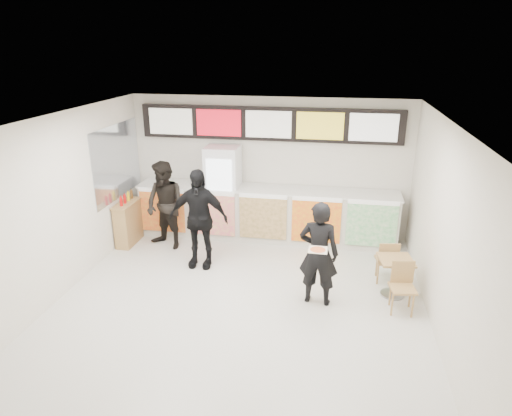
% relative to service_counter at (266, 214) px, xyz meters
% --- Properties ---
extents(floor, '(7.00, 7.00, 0.00)m').
position_rel_service_counter_xyz_m(floor, '(-0.00, -3.09, -0.57)').
color(floor, beige).
rests_on(floor, ground).
extents(ceiling, '(7.00, 7.00, 0.00)m').
position_rel_service_counter_xyz_m(ceiling, '(-0.00, -3.09, 2.43)').
color(ceiling, white).
rests_on(ceiling, wall_back).
extents(wall_back, '(6.00, 0.00, 6.00)m').
position_rel_service_counter_xyz_m(wall_back, '(-0.00, 0.41, 0.93)').
color(wall_back, silver).
rests_on(wall_back, floor).
extents(wall_left, '(0.00, 7.00, 7.00)m').
position_rel_service_counter_xyz_m(wall_left, '(-3.00, -3.09, 0.93)').
color(wall_left, silver).
rests_on(wall_left, floor).
extents(wall_right, '(0.00, 7.00, 7.00)m').
position_rel_service_counter_xyz_m(wall_right, '(3.00, -3.09, 0.93)').
color(wall_right, silver).
rests_on(wall_right, floor).
extents(service_counter, '(5.56, 0.77, 1.14)m').
position_rel_service_counter_xyz_m(service_counter, '(0.00, 0.00, 0.00)').
color(service_counter, silver).
rests_on(service_counter, floor).
extents(menu_board, '(5.50, 0.14, 0.70)m').
position_rel_service_counter_xyz_m(menu_board, '(0.00, 0.32, 1.88)').
color(menu_board, black).
rests_on(menu_board, wall_back).
extents(drinks_fridge, '(0.70, 0.67, 2.00)m').
position_rel_service_counter_xyz_m(drinks_fridge, '(-0.93, 0.02, 0.43)').
color(drinks_fridge, white).
rests_on(drinks_fridge, floor).
extents(mirror_panel, '(0.01, 2.00, 1.50)m').
position_rel_service_counter_xyz_m(mirror_panel, '(-2.99, -0.64, 1.18)').
color(mirror_panel, '#B2B7BF').
rests_on(mirror_panel, wall_left).
extents(customer_main, '(0.68, 0.49, 1.75)m').
position_rel_service_counter_xyz_m(customer_main, '(1.24, -2.43, 0.30)').
color(customer_main, black).
rests_on(customer_main, floor).
extents(customer_left, '(1.09, 1.00, 1.83)m').
position_rel_service_counter_xyz_m(customer_left, '(-1.95, -0.81, 0.34)').
color(customer_left, black).
rests_on(customer_left, floor).
extents(customer_mid, '(1.12, 0.48, 1.91)m').
position_rel_service_counter_xyz_m(customer_mid, '(-1.04, -1.48, 0.38)').
color(customer_mid, black).
rests_on(customer_mid, floor).
extents(pizza_slice, '(0.36, 0.36, 0.02)m').
position_rel_service_counter_xyz_m(pizza_slice, '(1.24, -2.88, 0.58)').
color(pizza_slice, beige).
rests_on(pizza_slice, customer_main).
extents(cafe_table, '(0.62, 1.41, 0.80)m').
position_rel_service_counter_xyz_m(cafe_table, '(2.50, -1.99, -0.10)').
color(cafe_table, tan).
rests_on(cafe_table, floor).
extents(condiment_ledge, '(0.33, 0.82, 1.09)m').
position_rel_service_counter_xyz_m(condiment_ledge, '(-2.82, -0.76, -0.11)').
color(condiment_ledge, tan).
rests_on(condiment_ledge, floor).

